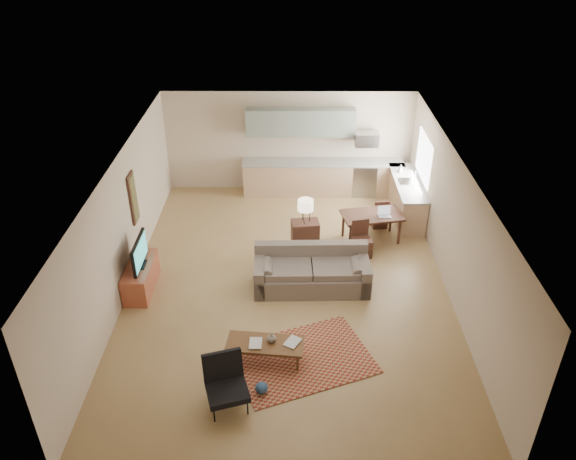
{
  "coord_description": "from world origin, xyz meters",
  "views": [
    {
      "loc": [
        0.06,
        -9.39,
        6.97
      ],
      "look_at": [
        0.0,
        0.3,
        1.15
      ],
      "focal_mm": 35.0,
      "sensor_mm": 36.0,
      "label": 1
    }
  ],
  "objects_px": {
    "sofa": "(312,270)",
    "dining_table": "(371,227)",
    "tv_credenza": "(141,277)",
    "coffee_table": "(265,351)",
    "console_table": "(305,235)",
    "armchair": "(227,386)"
  },
  "relations": [
    {
      "from": "armchair",
      "to": "dining_table",
      "type": "bearing_deg",
      "value": 43.4
    },
    {
      "from": "sofa",
      "to": "tv_credenza",
      "type": "relative_size",
      "value": 1.91
    },
    {
      "from": "sofa",
      "to": "console_table",
      "type": "relative_size",
      "value": 3.43
    },
    {
      "from": "coffee_table",
      "to": "tv_credenza",
      "type": "relative_size",
      "value": 1.04
    },
    {
      "from": "sofa",
      "to": "dining_table",
      "type": "relative_size",
      "value": 1.8
    },
    {
      "from": "coffee_table",
      "to": "armchair",
      "type": "bearing_deg",
      "value": -112.94
    },
    {
      "from": "console_table",
      "to": "dining_table",
      "type": "distance_m",
      "value": 1.59
    },
    {
      "from": "sofa",
      "to": "armchair",
      "type": "distance_m",
      "value": 3.43
    },
    {
      "from": "armchair",
      "to": "dining_table",
      "type": "distance_m",
      "value": 5.73
    },
    {
      "from": "coffee_table",
      "to": "dining_table",
      "type": "xyz_separation_m",
      "value": [
        2.29,
        3.97,
        0.14
      ]
    },
    {
      "from": "dining_table",
      "to": "armchair",
      "type": "bearing_deg",
      "value": -131.11
    },
    {
      "from": "dining_table",
      "to": "tv_credenza",
      "type": "bearing_deg",
      "value": -169.83
    },
    {
      "from": "tv_credenza",
      "to": "dining_table",
      "type": "xyz_separation_m",
      "value": [
        4.9,
        1.93,
        0.05
      ]
    },
    {
      "from": "tv_credenza",
      "to": "console_table",
      "type": "bearing_deg",
      "value": 24.54
    },
    {
      "from": "sofa",
      "to": "tv_credenza",
      "type": "bearing_deg",
      "value": -179.94
    },
    {
      "from": "coffee_table",
      "to": "console_table",
      "type": "xyz_separation_m",
      "value": [
        0.76,
        3.58,
        0.15
      ]
    },
    {
      "from": "coffee_table",
      "to": "dining_table",
      "type": "bearing_deg",
      "value": 65.86
    },
    {
      "from": "coffee_table",
      "to": "dining_table",
      "type": "distance_m",
      "value": 4.59
    },
    {
      "from": "sofa",
      "to": "console_table",
      "type": "xyz_separation_m",
      "value": [
        -0.11,
        1.45,
        -0.07
      ]
    },
    {
      "from": "sofa",
      "to": "console_table",
      "type": "distance_m",
      "value": 1.45
    },
    {
      "from": "coffee_table",
      "to": "tv_credenza",
      "type": "xyz_separation_m",
      "value": [
        -2.61,
        2.04,
        0.09
      ]
    },
    {
      "from": "coffee_table",
      "to": "dining_table",
      "type": "relative_size",
      "value": 0.98
    }
  ]
}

